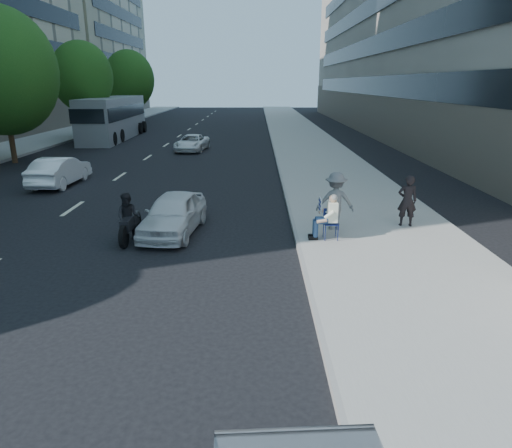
{
  "coord_description": "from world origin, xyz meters",
  "views": [
    {
      "loc": [
        0.3,
        -8.18,
        4.43
      ],
      "look_at": [
        0.27,
        1.3,
        1.49
      ],
      "focal_mm": 32.0,
      "sensor_mm": 36.0,
      "label": 1
    }
  ],
  "objects_px": {
    "white_sedan_near": "(173,213)",
    "white_sedan_mid": "(60,171)",
    "seated_protester": "(327,214)",
    "pedestrian_woman": "(407,201)",
    "motorcycle": "(129,219)",
    "jogger": "(335,201)",
    "white_sedan_far": "(192,143)",
    "bus": "(114,118)"
  },
  "relations": [
    {
      "from": "white_sedan_near",
      "to": "white_sedan_mid",
      "type": "bearing_deg",
      "value": 139.08
    },
    {
      "from": "seated_protester",
      "to": "pedestrian_woman",
      "type": "xyz_separation_m",
      "value": [
        2.65,
        1.25,
        0.08
      ]
    },
    {
      "from": "white_sedan_mid",
      "to": "motorcycle",
      "type": "distance_m",
      "value": 9.16
    },
    {
      "from": "jogger",
      "to": "motorcycle",
      "type": "bearing_deg",
      "value": 9.7
    },
    {
      "from": "white_sedan_near",
      "to": "pedestrian_woman",
      "type": "bearing_deg",
      "value": 8.82
    },
    {
      "from": "jogger",
      "to": "white_sedan_far",
      "type": "relative_size",
      "value": 0.45
    },
    {
      "from": "pedestrian_woman",
      "to": "white_sedan_far",
      "type": "height_order",
      "value": "pedestrian_woman"
    },
    {
      "from": "white_sedan_near",
      "to": "white_sedan_mid",
      "type": "distance_m",
      "value": 9.34
    },
    {
      "from": "motorcycle",
      "to": "bus",
      "type": "bearing_deg",
      "value": 108.53
    },
    {
      "from": "pedestrian_woman",
      "to": "white_sedan_near",
      "type": "height_order",
      "value": "pedestrian_woman"
    },
    {
      "from": "jogger",
      "to": "motorcycle",
      "type": "height_order",
      "value": "jogger"
    },
    {
      "from": "jogger",
      "to": "bus",
      "type": "distance_m",
      "value": 28.74
    },
    {
      "from": "pedestrian_woman",
      "to": "bus",
      "type": "height_order",
      "value": "bus"
    },
    {
      "from": "seated_protester",
      "to": "white_sedan_near",
      "type": "xyz_separation_m",
      "value": [
        -4.54,
        0.95,
        -0.25
      ]
    },
    {
      "from": "pedestrian_woman",
      "to": "white_sedan_near",
      "type": "relative_size",
      "value": 0.44
    },
    {
      "from": "bus",
      "to": "white_sedan_far",
      "type": "bearing_deg",
      "value": -45.72
    },
    {
      "from": "pedestrian_woman",
      "to": "motorcycle",
      "type": "xyz_separation_m",
      "value": [
        -8.36,
        -0.99,
        -0.31
      ]
    },
    {
      "from": "motorcycle",
      "to": "white_sedan_near",
      "type": "bearing_deg",
      "value": 31.86
    },
    {
      "from": "seated_protester",
      "to": "pedestrian_woman",
      "type": "distance_m",
      "value": 2.93
    },
    {
      "from": "pedestrian_woman",
      "to": "white_sedan_far",
      "type": "bearing_deg",
      "value": -55.58
    },
    {
      "from": "motorcycle",
      "to": "pedestrian_woman",
      "type": "bearing_deg",
      "value": 7.82
    },
    {
      "from": "pedestrian_woman",
      "to": "white_sedan_far",
      "type": "xyz_separation_m",
      "value": [
        -9.06,
        17.44,
        -0.41
      ]
    },
    {
      "from": "jogger",
      "to": "pedestrian_woman",
      "type": "height_order",
      "value": "jogger"
    },
    {
      "from": "white_sedan_mid",
      "to": "bus",
      "type": "distance_m",
      "value": 18.34
    },
    {
      "from": "seated_protester",
      "to": "white_sedan_near",
      "type": "height_order",
      "value": "seated_protester"
    },
    {
      "from": "motorcycle",
      "to": "white_sedan_far",
      "type": "bearing_deg",
      "value": 93.21
    },
    {
      "from": "seated_protester",
      "to": "bus",
      "type": "relative_size",
      "value": 0.11
    },
    {
      "from": "seated_protester",
      "to": "pedestrian_woman",
      "type": "relative_size",
      "value": 0.82
    },
    {
      "from": "white_sedan_near",
      "to": "white_sedan_far",
      "type": "relative_size",
      "value": 0.94
    },
    {
      "from": "white_sedan_mid",
      "to": "bus",
      "type": "xyz_separation_m",
      "value": [
        -2.93,
        18.08,
        0.99
      ]
    },
    {
      "from": "white_sedan_near",
      "to": "bus",
      "type": "distance_m",
      "value": 26.63
    },
    {
      "from": "motorcycle",
      "to": "white_sedan_mid",
      "type": "bearing_deg",
      "value": 125.27
    },
    {
      "from": "seated_protester",
      "to": "white_sedan_far",
      "type": "height_order",
      "value": "seated_protester"
    },
    {
      "from": "seated_protester",
      "to": "jogger",
      "type": "xyz_separation_m",
      "value": [
        0.37,
        0.91,
        0.15
      ]
    },
    {
      "from": "white_sedan_near",
      "to": "motorcycle",
      "type": "xyz_separation_m",
      "value": [
        -1.17,
        -0.7,
        0.02
      ]
    },
    {
      "from": "white_sedan_mid",
      "to": "motorcycle",
      "type": "relative_size",
      "value": 1.91
    },
    {
      "from": "white_sedan_near",
      "to": "bus",
      "type": "xyz_separation_m",
      "value": [
        -9.25,
        24.95,
        1.02
      ]
    },
    {
      "from": "white_sedan_mid",
      "to": "motorcycle",
      "type": "height_order",
      "value": "motorcycle"
    },
    {
      "from": "jogger",
      "to": "white_sedan_mid",
      "type": "distance_m",
      "value": 13.2
    },
    {
      "from": "jogger",
      "to": "bus",
      "type": "height_order",
      "value": "bus"
    },
    {
      "from": "white_sedan_mid",
      "to": "white_sedan_near",
      "type": "bearing_deg",
      "value": 134.95
    },
    {
      "from": "bus",
      "to": "pedestrian_woman",
      "type": "bearing_deg",
      "value": -57.68
    }
  ]
}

